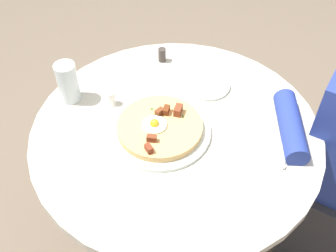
{
  "coord_description": "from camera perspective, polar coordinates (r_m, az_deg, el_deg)",
  "views": [
    {
      "loc": [
        -0.42,
        0.76,
        1.68
      ],
      "look_at": [
        0.02,
        0.02,
        0.77
      ],
      "focal_mm": 43.68,
      "sensor_mm": 36.0,
      "label": 1
    }
  ],
  "objects": [
    {
      "name": "ground_plane",
      "position": [
        1.89,
        0.8,
        -15.95
      ],
      "size": [
        6.0,
        6.0,
        0.0
      ],
      "primitive_type": "plane",
      "color": "#6B5B4C"
    },
    {
      "name": "pizza_plate",
      "position": [
        1.26,
        -1.15,
        -0.65
      ],
      "size": [
        0.32,
        0.32,
        0.01
      ],
      "primitive_type": "cylinder",
      "color": "silver",
      "rests_on": "dining_table"
    },
    {
      "name": "pepper_shaker",
      "position": [
        1.51,
        -0.84,
        9.9
      ],
      "size": [
        0.03,
        0.03,
        0.05
      ],
      "primitive_type": "cylinder",
      "color": "#3F3833",
      "rests_on": "dining_table"
    },
    {
      "name": "water_glass",
      "position": [
        1.36,
        -13.81,
        5.92
      ],
      "size": [
        0.07,
        0.07,
        0.14
      ],
      "primitive_type": "cylinder",
      "color": "silver",
      "rests_on": "dining_table"
    },
    {
      "name": "fork",
      "position": [
        1.24,
        12.59,
        -2.99
      ],
      "size": [
        0.18,
        0.02,
        0.0
      ],
      "primitive_type": "cube",
      "rotation": [
        0.0,
        0.0,
        0.06
      ],
      "color": "silver",
      "rests_on": "napkin"
    },
    {
      "name": "bread_plate",
      "position": [
        1.42,
        5.49,
        5.72
      ],
      "size": [
        0.16,
        0.16,
        0.01
      ],
      "primitive_type": "cylinder",
      "color": "silver",
      "rests_on": "dining_table"
    },
    {
      "name": "salt_shaker",
      "position": [
        1.35,
        -7.92,
        3.86
      ],
      "size": [
        0.03,
        0.03,
        0.05
      ],
      "primitive_type": "cylinder",
      "color": "white",
      "rests_on": "dining_table"
    },
    {
      "name": "knife",
      "position": [
        1.22,
        12.06,
        -4.15
      ],
      "size": [
        0.18,
        0.02,
        0.0
      ],
      "primitive_type": "cube",
      "rotation": [
        0.0,
        0.0,
        0.06
      ],
      "color": "silver",
      "rests_on": "napkin"
    },
    {
      "name": "dining_table",
      "position": [
        1.41,
        1.03,
        -5.31
      ],
      "size": [
        0.91,
        0.91,
        0.75
      ],
      "color": "beige",
      "rests_on": "ground_plane"
    },
    {
      "name": "breakfast_pizza",
      "position": [
        1.25,
        -1.16,
        -0.08
      ],
      "size": [
        0.26,
        0.26,
        0.05
      ],
      "color": "tan",
      "rests_on": "pizza_plate"
    },
    {
      "name": "napkin",
      "position": [
        1.24,
        12.29,
        -3.7
      ],
      "size": [
        0.18,
        0.15,
        0.0
      ],
      "primitive_type": "cube",
      "rotation": [
        0.0,
        0.0,
        0.06
      ],
      "color": "white",
      "rests_on": "dining_table"
    }
  ]
}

